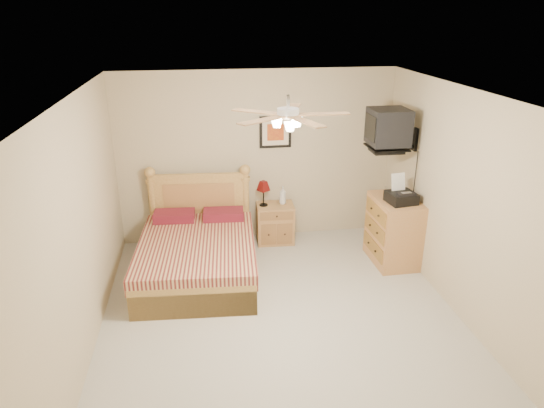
% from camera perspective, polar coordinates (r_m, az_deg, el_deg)
% --- Properties ---
extents(floor, '(4.50, 4.50, 0.00)m').
position_cam_1_polar(floor, '(5.60, 1.20, -13.51)').
color(floor, '#ABA79A').
rests_on(floor, ground).
extents(ceiling, '(4.00, 4.50, 0.04)m').
position_cam_1_polar(ceiling, '(4.63, 1.45, 12.61)').
color(ceiling, white).
rests_on(ceiling, ground).
extents(wall_back, '(4.00, 0.04, 2.50)m').
position_cam_1_polar(wall_back, '(7.08, -1.80, 5.52)').
color(wall_back, '#BDAC8B').
rests_on(wall_back, ground).
extents(wall_front, '(4.00, 0.04, 2.50)m').
position_cam_1_polar(wall_front, '(3.11, 8.79, -18.35)').
color(wall_front, '#BDAC8B').
rests_on(wall_front, ground).
extents(wall_left, '(0.04, 4.50, 2.50)m').
position_cam_1_polar(wall_left, '(5.07, -21.61, -2.95)').
color(wall_left, '#BDAC8B').
rests_on(wall_left, ground).
extents(wall_right, '(0.04, 4.50, 2.50)m').
position_cam_1_polar(wall_right, '(5.66, 21.69, -0.38)').
color(wall_right, '#BDAC8B').
rests_on(wall_right, ground).
extents(bed, '(1.55, 1.97, 1.22)m').
position_cam_1_polar(bed, '(6.21, -8.94, -3.51)').
color(bed, '#A77A3C').
rests_on(bed, ground).
extents(nightstand, '(0.56, 0.43, 0.58)m').
position_cam_1_polar(nightstand, '(7.22, 0.38, -2.26)').
color(nightstand, '#A57446').
rests_on(nightstand, ground).
extents(table_lamp, '(0.24, 0.24, 0.37)m').
position_cam_1_polar(table_lamp, '(7.02, -1.01, 1.25)').
color(table_lamp, '#560C0B').
rests_on(table_lamp, nightstand).
extents(lotion_bottle, '(0.11, 0.11, 0.26)m').
position_cam_1_polar(lotion_bottle, '(7.11, 1.27, 1.05)').
color(lotion_bottle, silver).
rests_on(lotion_bottle, nightstand).
extents(framed_picture, '(0.46, 0.04, 0.46)m').
position_cam_1_polar(framed_picture, '(7.00, 0.40, 8.47)').
color(framed_picture, black).
rests_on(framed_picture, wall_back).
extents(dresser, '(0.56, 0.79, 0.92)m').
position_cam_1_polar(dresser, '(6.79, 14.12, -3.06)').
color(dresser, '#B9753D').
rests_on(dresser, ground).
extents(fax_machine, '(0.39, 0.41, 0.36)m').
position_cam_1_polar(fax_machine, '(6.45, 15.06, 1.67)').
color(fax_machine, black).
rests_on(fax_machine, dresser).
extents(magazine_lower, '(0.26, 0.31, 0.03)m').
position_cam_1_polar(magazine_lower, '(6.83, 13.48, 1.46)').
color(magazine_lower, beige).
rests_on(magazine_lower, dresser).
extents(magazine_upper, '(0.20, 0.26, 0.02)m').
position_cam_1_polar(magazine_upper, '(6.84, 13.35, 1.69)').
color(magazine_upper, gray).
rests_on(magazine_upper, magazine_lower).
extents(wall_tv, '(0.56, 0.46, 0.58)m').
position_cam_1_polar(wall_tv, '(6.53, 14.75, 8.48)').
color(wall_tv, black).
rests_on(wall_tv, wall_right).
extents(ceiling_fan, '(1.14, 1.14, 0.28)m').
position_cam_1_polar(ceiling_fan, '(4.46, 1.89, 10.42)').
color(ceiling_fan, white).
rests_on(ceiling_fan, ceiling).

